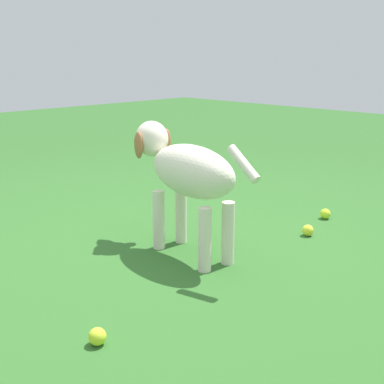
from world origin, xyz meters
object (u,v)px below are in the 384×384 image
(dog, at_px, (185,171))
(tennis_ball_0, at_px, (308,230))
(tennis_ball_2, at_px, (97,336))
(tennis_ball_1, at_px, (325,214))

(dog, height_order, tennis_ball_0, dog)
(tennis_ball_0, distance_m, tennis_ball_2, 1.54)
(dog, relative_size, tennis_ball_1, 14.96)
(dog, bearing_deg, tennis_ball_2, 122.98)
(tennis_ball_0, xyz_separation_m, tennis_ball_1, (-0.10, 0.35, 0.00))
(tennis_ball_0, relative_size, tennis_ball_1, 1.00)
(tennis_ball_0, height_order, tennis_ball_1, same)
(dog, xyz_separation_m, tennis_ball_1, (0.22, 1.03, -0.41))
(dog, bearing_deg, tennis_ball_1, -95.45)
(tennis_ball_1, distance_m, tennis_ball_2, 1.90)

